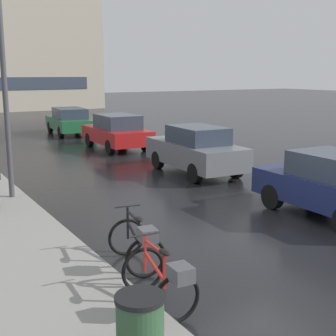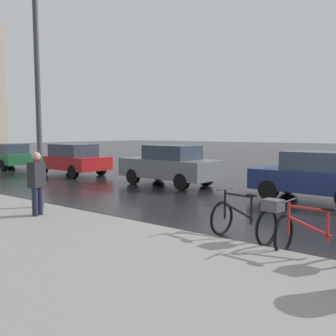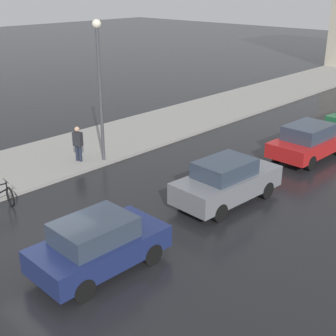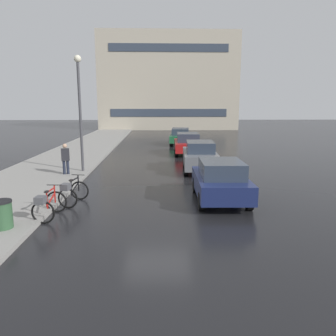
{
  "view_description": "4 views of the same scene",
  "coord_description": "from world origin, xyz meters",
  "px_view_note": "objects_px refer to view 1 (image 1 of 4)",
  "views": [
    {
      "loc": [
        -6.68,
        -7.05,
        3.44
      ],
      "look_at": [
        -0.66,
        2.97,
        1.06
      ],
      "focal_mm": 50.0,
      "sensor_mm": 36.0,
      "label": 1
    },
    {
      "loc": [
        -9.81,
        -3.25,
        2.16
      ],
      "look_at": [
        0.5,
        4.78,
        0.92
      ],
      "focal_mm": 40.0,
      "sensor_mm": 36.0,
      "label": 2
    },
    {
      "loc": [
        11.39,
        -6.45,
        7.45
      ],
      "look_at": [
        0.7,
        4.85,
        1.25
      ],
      "focal_mm": 50.0,
      "sensor_mm": 36.0,
      "label": 3
    },
    {
      "loc": [
        -0.0,
        -11.71,
        3.61
      ],
      "look_at": [
        0.49,
        2.84,
        0.8
      ],
      "focal_mm": 35.0,
      "sensor_mm": 36.0,
      "label": 4
    }
  ],
  "objects_px": {
    "car_grey": "(196,150)",
    "trash_bin": "(140,334)",
    "car_navy": "(334,184)",
    "bicycle_nearest": "(163,279)",
    "car_green": "(70,121)",
    "bicycle_second": "(138,243)",
    "streetlamp": "(3,58)",
    "car_red": "(117,132)"
  },
  "relations": [
    {
      "from": "car_grey",
      "to": "trash_bin",
      "type": "distance_m",
      "value": 11.13
    },
    {
      "from": "car_navy",
      "to": "car_grey",
      "type": "height_order",
      "value": "car_grey"
    },
    {
      "from": "bicycle_nearest",
      "to": "trash_bin",
      "type": "distance_m",
      "value": 1.43
    },
    {
      "from": "car_green",
      "to": "bicycle_second",
      "type": "bearing_deg",
      "value": -105.84
    },
    {
      "from": "trash_bin",
      "to": "streetlamp",
      "type": "bearing_deg",
      "value": 86.98
    },
    {
      "from": "car_navy",
      "to": "car_green",
      "type": "xyz_separation_m",
      "value": [
        -0.24,
        18.21,
        -0.02
      ]
    },
    {
      "from": "car_grey",
      "to": "car_red",
      "type": "distance_m",
      "value": 6.26
    },
    {
      "from": "car_grey",
      "to": "car_red",
      "type": "xyz_separation_m",
      "value": [
        -0.09,
        6.26,
        -0.03
      ]
    },
    {
      "from": "car_navy",
      "to": "trash_bin",
      "type": "height_order",
      "value": "car_navy"
    },
    {
      "from": "car_navy",
      "to": "car_grey",
      "type": "relative_size",
      "value": 0.88
    },
    {
      "from": "bicycle_nearest",
      "to": "car_navy",
      "type": "relative_size",
      "value": 0.38
    },
    {
      "from": "bicycle_second",
      "to": "car_grey",
      "type": "bearing_deg",
      "value": 48.65
    },
    {
      "from": "bicycle_second",
      "to": "trash_bin",
      "type": "bearing_deg",
      "value": -116.93
    },
    {
      "from": "car_red",
      "to": "trash_bin",
      "type": "xyz_separation_m",
      "value": [
        -6.7,
        -15.08,
        -0.32
      ]
    },
    {
      "from": "car_grey",
      "to": "car_green",
      "type": "xyz_separation_m",
      "value": [
        -0.2,
        12.35,
        -0.05
      ]
    },
    {
      "from": "car_grey",
      "to": "trash_bin",
      "type": "xyz_separation_m",
      "value": [
        -6.79,
        -8.82,
        -0.35
      ]
    },
    {
      "from": "bicycle_nearest",
      "to": "trash_bin",
      "type": "relative_size",
      "value": 1.52
    },
    {
      "from": "car_grey",
      "to": "streetlamp",
      "type": "relative_size",
      "value": 0.71
    },
    {
      "from": "streetlamp",
      "to": "car_grey",
      "type": "bearing_deg",
      "value": 4.3
    },
    {
      "from": "car_grey",
      "to": "streetlamp",
      "type": "height_order",
      "value": "streetlamp"
    },
    {
      "from": "bicycle_second",
      "to": "car_grey",
      "type": "relative_size",
      "value": 0.34
    },
    {
      "from": "car_grey",
      "to": "trash_bin",
      "type": "height_order",
      "value": "car_grey"
    },
    {
      "from": "bicycle_second",
      "to": "car_navy",
      "type": "bearing_deg",
      "value": 3.71
    },
    {
      "from": "trash_bin",
      "to": "bicycle_nearest",
      "type": "bearing_deg",
      "value": 48.94
    },
    {
      "from": "bicycle_second",
      "to": "streetlamp",
      "type": "height_order",
      "value": "streetlamp"
    },
    {
      "from": "car_navy",
      "to": "trash_bin",
      "type": "xyz_separation_m",
      "value": [
        -6.82,
        -2.96,
        -0.32
      ]
    },
    {
      "from": "car_navy",
      "to": "streetlamp",
      "type": "bearing_deg",
      "value": 139.87
    },
    {
      "from": "streetlamp",
      "to": "trash_bin",
      "type": "bearing_deg",
      "value": -93.02
    },
    {
      "from": "bicycle_second",
      "to": "car_red",
      "type": "height_order",
      "value": "car_red"
    },
    {
      "from": "car_navy",
      "to": "car_red",
      "type": "bearing_deg",
      "value": 90.59
    },
    {
      "from": "car_red",
      "to": "car_navy",
      "type": "bearing_deg",
      "value": -89.41
    },
    {
      "from": "bicycle_nearest",
      "to": "bicycle_second",
      "type": "height_order",
      "value": "bicycle_second"
    },
    {
      "from": "car_grey",
      "to": "streetlamp",
      "type": "bearing_deg",
      "value": -175.7
    },
    {
      "from": "car_grey",
      "to": "bicycle_nearest",
      "type": "bearing_deg",
      "value": -127.1
    },
    {
      "from": "bicycle_nearest",
      "to": "bicycle_second",
      "type": "xyz_separation_m",
      "value": [
        0.38,
        1.52,
        0.0
      ]
    },
    {
      "from": "car_red",
      "to": "streetlamp",
      "type": "distance_m",
      "value": 9.67
    },
    {
      "from": "bicycle_nearest",
      "to": "car_green",
      "type": "xyz_separation_m",
      "value": [
        5.65,
        20.08,
        0.28
      ]
    },
    {
      "from": "car_grey",
      "to": "trash_bin",
      "type": "bearing_deg",
      "value": -127.61
    },
    {
      "from": "car_navy",
      "to": "streetlamp",
      "type": "height_order",
      "value": "streetlamp"
    },
    {
      "from": "car_red",
      "to": "trash_bin",
      "type": "height_order",
      "value": "car_red"
    },
    {
      "from": "bicycle_second",
      "to": "car_navy",
      "type": "relative_size",
      "value": 0.38
    },
    {
      "from": "bicycle_nearest",
      "to": "streetlamp",
      "type": "bearing_deg",
      "value": 93.95
    }
  ]
}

